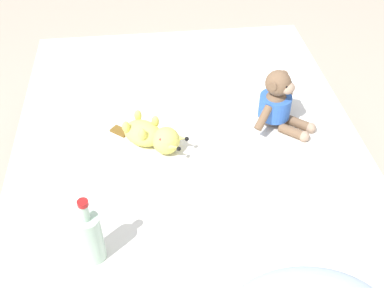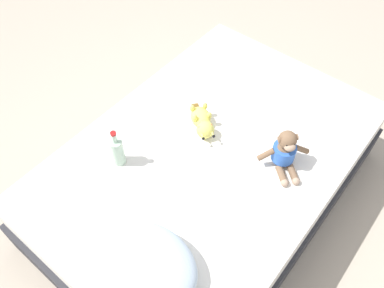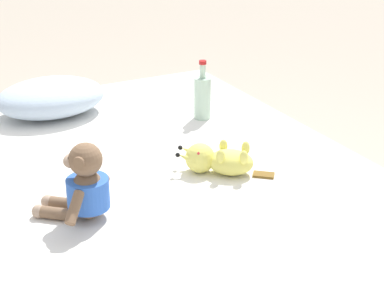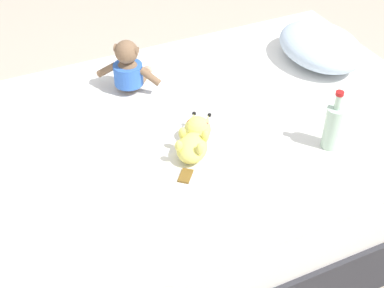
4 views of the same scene
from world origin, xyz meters
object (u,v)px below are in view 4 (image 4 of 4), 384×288
object	(u,v)px
pillow	(321,46)
glass_bottle	(333,126)
bed	(203,170)
plush_yellow_creature	(194,139)
plush_monkey	(129,69)

from	to	relation	value
pillow	glass_bottle	bearing A→B (deg)	-31.26
bed	plush_yellow_creature	bearing A→B (deg)	-38.03
bed	plush_monkey	xyz separation A→B (m)	(-0.35, -0.18, 0.35)
bed	pillow	bearing A→B (deg)	106.59
plush_monkey	glass_bottle	world-z (taller)	glass_bottle
pillow	plush_yellow_creature	bearing A→B (deg)	-66.86
bed	plush_yellow_creature	xyz separation A→B (m)	(0.13, -0.10, 0.30)
bed	pillow	xyz separation A→B (m)	(-0.20, 0.69, 0.33)
pillow	plush_yellow_creature	world-z (taller)	pillow
plush_monkey	plush_yellow_creature	xyz separation A→B (m)	(0.48, 0.07, -0.05)
plush_monkey	glass_bottle	size ratio (longest dim) A/B	1.06
plush_monkey	glass_bottle	xyz separation A→B (m)	(0.68, 0.54, -0.00)
glass_bottle	bed	bearing A→B (deg)	-132.30
bed	plush_monkey	bearing A→B (deg)	-153.01
bed	pillow	size ratio (longest dim) A/B	4.45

